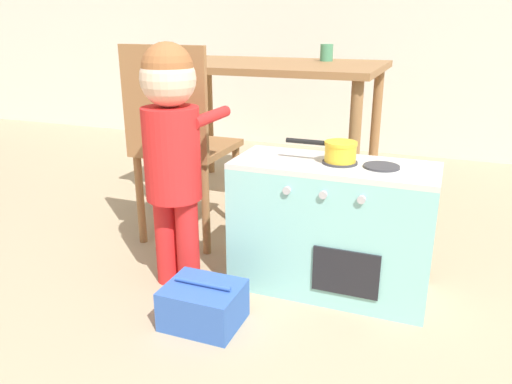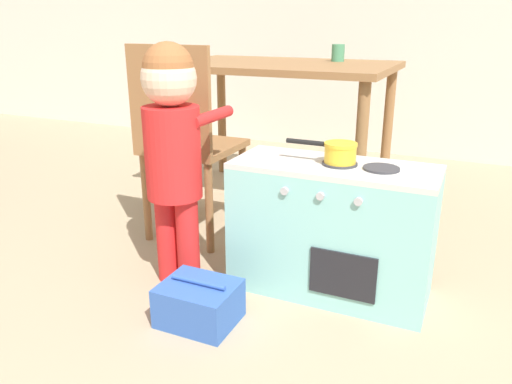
# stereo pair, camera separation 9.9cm
# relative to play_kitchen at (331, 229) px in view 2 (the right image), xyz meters

# --- Properties ---
(play_kitchen) EXTENTS (0.74, 0.32, 0.52)m
(play_kitchen) POSITION_rel_play_kitchen_xyz_m (0.00, 0.00, 0.00)
(play_kitchen) COLOR #8CD1CC
(play_kitchen) RESTS_ON ground_plane
(toy_pot) EXTENTS (0.26, 0.12, 0.07)m
(toy_pot) POSITION_rel_play_kitchen_xyz_m (0.01, 0.00, 0.30)
(toy_pot) COLOR yellow
(toy_pot) RESTS_ON play_kitchen
(child_figure) EXTENTS (0.23, 0.38, 0.93)m
(child_figure) POSITION_rel_play_kitchen_xyz_m (-0.57, -0.18, 0.34)
(child_figure) COLOR red
(child_figure) RESTS_ON ground_plane
(toy_basket) EXTENTS (0.26, 0.21, 0.16)m
(toy_basket) POSITION_rel_play_kitchen_xyz_m (-0.35, -0.40, -0.18)
(toy_basket) COLOR #335BB2
(toy_basket) RESTS_ON ground_plane
(dining_table) EXTENTS (1.22, 0.81, 0.78)m
(dining_table) POSITION_rel_play_kitchen_xyz_m (-0.58, 0.91, 0.43)
(dining_table) COLOR olive
(dining_table) RESTS_ON ground_plane
(dining_chair_near) EXTENTS (0.40, 0.40, 0.90)m
(dining_chair_near) POSITION_rel_play_kitchen_xyz_m (-0.75, 0.20, 0.23)
(dining_chair_near) COLOR olive
(dining_chair_near) RESTS_ON ground_plane
(cup_on_table) EXTENTS (0.07, 0.07, 0.09)m
(cup_on_table) POSITION_rel_play_kitchen_xyz_m (-0.32, 1.12, 0.57)
(cup_on_table) COLOR #478E66
(cup_on_table) RESTS_ON dining_table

